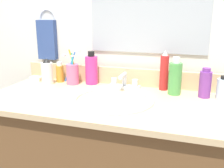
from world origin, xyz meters
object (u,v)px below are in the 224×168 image
at_px(faucet, 124,83).
at_px(bottle_gel_clear, 223,89).
at_px(bottle_cream_purple, 205,84).
at_px(soap_bar, 36,79).
at_px(bottle_soap_pink, 91,69).
at_px(bottle_lotion_white, 47,72).
at_px(cup_pink, 73,74).
at_px(bottle_toner_green, 175,78).
at_px(bottle_spray_red, 164,72).
at_px(hand_towel, 47,40).
at_px(bottle_oil_amber, 60,73).

distance_m(faucet, bottle_gel_clear, 0.46).
distance_m(bottle_cream_purple, soap_bar, 0.89).
bearing_deg(bottle_soap_pink, bottle_lotion_white, -163.43).
distance_m(bottle_cream_purple, cup_pink, 0.66).
bearing_deg(bottle_cream_purple, bottle_gel_clear, -0.69).
xyz_separation_m(bottle_lotion_white, cup_pink, (0.13, 0.03, -0.01)).
bearing_deg(cup_pink, faucet, 1.57).
height_order(cup_pink, soap_bar, cup_pink).
relative_size(bottle_toner_green, soap_bar, 2.75).
xyz_separation_m(bottle_soap_pink, bottle_lotion_white, (-0.23, -0.07, -0.02)).
bearing_deg(faucet, bottle_gel_clear, -4.11).
xyz_separation_m(bottle_gel_clear, cup_pink, (-0.74, 0.03, 0.01)).
height_order(bottle_spray_red, bottle_gel_clear, bottle_spray_red).
distance_m(hand_towel, bottle_gel_clear, 0.96).
bearing_deg(cup_pink, bottle_soap_pink, 20.29).
xyz_separation_m(bottle_toner_green, soap_bar, (-0.76, 0.02, -0.07)).
bearing_deg(bottle_gel_clear, hand_towel, 172.68).
bearing_deg(faucet, bottle_soap_pink, 171.70).
bearing_deg(bottle_spray_red, bottle_toner_green, -45.25).
bearing_deg(faucet, bottle_lotion_white, -174.43).
bearing_deg(bottle_oil_amber, bottle_soap_pink, 3.95).
distance_m(hand_towel, faucet, 0.52).
height_order(hand_towel, bottle_gel_clear, hand_towel).
bearing_deg(faucet, bottle_cream_purple, -4.77).
relative_size(faucet, bottle_oil_amber, 1.43).
distance_m(bottle_oil_amber, bottle_cream_purple, 0.75).
bearing_deg(hand_towel, soap_bar, -106.42).
bearing_deg(hand_towel, bottle_lotion_white, -62.77).
xyz_separation_m(bottle_soap_pink, bottle_cream_purple, (0.57, -0.06, -0.02)).
bearing_deg(bottle_oil_amber, bottle_spray_red, 1.68).
height_order(bottle_oil_amber, soap_bar, bottle_oil_amber).
height_order(bottle_gel_clear, bottle_soap_pink, bottle_soap_pink).
distance_m(bottle_soap_pink, bottle_lotion_white, 0.24).
height_order(bottle_spray_red, bottle_oil_amber, bottle_spray_red).
distance_m(faucet, bottle_soap_pink, 0.20).
relative_size(bottle_cream_purple, bottle_lotion_white, 1.00).
height_order(bottle_oil_amber, cup_pink, cup_pink).
bearing_deg(bottle_cream_purple, faucet, 175.23).
distance_m(bottle_oil_amber, cup_pink, 0.09).
bearing_deg(bottle_soap_pink, bottle_spray_red, 0.59).
height_order(bottle_spray_red, bottle_soap_pink, bottle_spray_red).
bearing_deg(faucet, soap_bar, -179.24).
relative_size(faucet, bottle_gel_clear, 1.52).
height_order(bottle_gel_clear, bottle_toner_green, bottle_toner_green).
relative_size(faucet, bottle_cream_purple, 1.18).
relative_size(faucet, bottle_spray_red, 0.82).
bearing_deg(bottle_soap_pink, bottle_cream_purple, -5.93).
bearing_deg(cup_pink, bottle_toner_green, -2.01).
relative_size(bottle_toner_green, bottle_lotion_white, 1.29).
relative_size(bottle_spray_red, bottle_oil_amber, 1.75).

